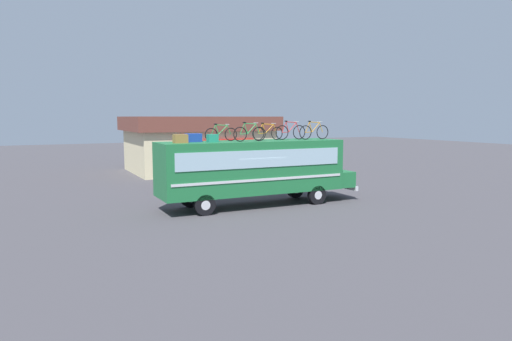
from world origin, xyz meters
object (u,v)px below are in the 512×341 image
(luggage_bag_2, at_px, (193,138))
(rooftop_bicycle_1, at_px, (221,134))
(luggage_bag_1, at_px, (180,139))
(rooftop_bicycle_5, at_px, (314,132))
(rooftop_bicycle_4, at_px, (291,132))
(rooftop_bicycle_3, at_px, (268,133))
(rooftop_bicycle_2, at_px, (250,133))
(bus, at_px, (255,167))
(luggage_bag_3, at_px, (212,138))

(luggage_bag_2, xyz_separation_m, rooftop_bicycle_1, (1.39, -0.03, 0.16))
(luggage_bag_1, bearing_deg, rooftop_bicycle_1, 15.65)
(luggage_bag_1, distance_m, rooftop_bicycle_5, 7.26)
(rooftop_bicycle_4, bearing_deg, rooftop_bicycle_3, 175.49)
(luggage_bag_1, distance_m, rooftop_bicycle_1, 2.30)
(rooftop_bicycle_1, xyz_separation_m, rooftop_bicycle_2, (1.19, -0.70, 0.03))
(luggage_bag_1, xyz_separation_m, rooftop_bicycle_4, (6.04, 0.55, 0.21))
(bus, height_order, rooftop_bicycle_4, rooftop_bicycle_4)
(rooftop_bicycle_1, height_order, rooftop_bicycle_5, rooftop_bicycle_5)
(bus, xyz_separation_m, rooftop_bicycle_2, (-0.47, -0.41, 1.71))
(luggage_bag_1, height_order, rooftop_bicycle_4, rooftop_bicycle_4)
(luggage_bag_3, height_order, rooftop_bicycle_3, rooftop_bicycle_3)
(rooftop_bicycle_1, height_order, rooftop_bicycle_2, rooftop_bicycle_2)
(bus, height_order, luggage_bag_1, luggage_bag_1)
(bus, bearing_deg, rooftop_bicycle_5, -1.92)
(luggage_bag_1, xyz_separation_m, luggage_bag_3, (1.54, 0.04, -0.01))
(bus, xyz_separation_m, rooftop_bicycle_5, (3.38, -0.11, 1.72))
(bus, distance_m, rooftop_bicycle_4, 2.79)
(rooftop_bicycle_3, bearing_deg, luggage_bag_3, -169.12)
(rooftop_bicycle_2, xyz_separation_m, rooftop_bicycle_4, (2.64, 0.64, 0.02))
(luggage_bag_2, distance_m, rooftop_bicycle_4, 5.23)
(rooftop_bicycle_5, bearing_deg, luggage_bag_1, -178.33)
(rooftop_bicycle_1, xyz_separation_m, rooftop_bicycle_4, (3.84, -0.06, 0.05))
(bus, xyz_separation_m, luggage_bag_1, (-3.87, -0.33, 1.52))
(bus, bearing_deg, luggage_bag_2, 173.94)
(rooftop_bicycle_1, bearing_deg, rooftop_bicycle_4, -0.96)
(rooftop_bicycle_3, bearing_deg, rooftop_bicycle_5, -10.05)
(rooftop_bicycle_4, distance_m, rooftop_bicycle_5, 1.26)
(rooftop_bicycle_5, bearing_deg, rooftop_bicycle_2, -175.62)
(luggage_bag_3, bearing_deg, rooftop_bicycle_5, 1.75)
(bus, distance_m, rooftop_bicycle_1, 2.38)
(luggage_bag_1, relative_size, rooftop_bicycle_5, 0.33)
(luggage_bag_2, bearing_deg, rooftop_bicycle_3, 0.09)
(rooftop_bicycle_4, bearing_deg, rooftop_bicycle_1, 179.04)
(bus, relative_size, rooftop_bicycle_5, 5.78)
(rooftop_bicycle_2, height_order, rooftop_bicycle_5, rooftop_bicycle_5)
(rooftop_bicycle_2, relative_size, rooftop_bicycle_5, 0.96)
(bus, bearing_deg, rooftop_bicycle_2, -138.97)
(luggage_bag_1, height_order, rooftop_bicycle_1, rooftop_bicycle_1)
(bus, relative_size, luggage_bag_2, 14.20)
(luggage_bag_1, relative_size, rooftop_bicycle_2, 0.35)
(rooftop_bicycle_2, bearing_deg, rooftop_bicycle_4, 13.54)
(luggage_bag_2, relative_size, rooftop_bicycle_3, 0.42)
(rooftop_bicycle_3, bearing_deg, luggage_bag_1, -172.15)
(rooftop_bicycle_2, distance_m, rooftop_bicycle_4, 2.72)
(luggage_bag_2, distance_m, rooftop_bicycle_3, 3.94)
(luggage_bag_3, relative_size, rooftop_bicycle_1, 0.28)
(rooftop_bicycle_4, xyz_separation_m, rooftop_bicycle_5, (1.21, -0.34, -0.00))
(luggage_bag_3, distance_m, rooftop_bicycle_1, 0.90)
(rooftop_bicycle_2, bearing_deg, luggage_bag_3, 176.25)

